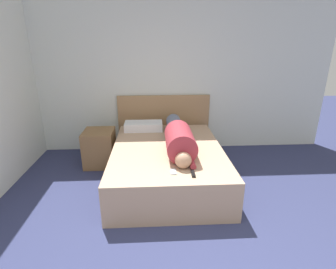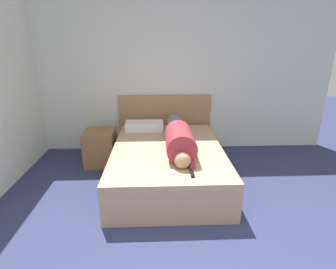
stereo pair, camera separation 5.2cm
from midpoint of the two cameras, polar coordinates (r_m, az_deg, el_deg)
The scene contains 8 objects.
wall_back at distance 4.67m, azimuth -0.21°, elevation 12.28°, with size 5.72×0.06×2.60m.
bed at distance 3.76m, azimuth -0.53°, elevation -6.37°, with size 1.52×2.07×0.50m.
headboard at distance 4.77m, azimuth -1.22°, elevation 2.59°, with size 1.64×0.04×1.00m.
nightstand at distance 4.35m, azimuth -15.00°, elevation -2.82°, with size 0.47×0.50×0.57m.
person_lying at distance 3.59m, azimuth 1.88°, elevation -0.62°, with size 0.37×1.63×0.37m.
pillow_near_headboard at distance 4.39m, azimuth -5.69°, elevation 1.84°, with size 0.62×0.32×0.13m.
tv_remote at distance 2.96m, azimuth 4.96°, elevation -8.47°, with size 0.04×0.15×0.02m.
cell_phone at distance 3.00m, azimuth 0.67°, elevation -8.12°, with size 0.06×0.13×0.01m.
Camera 1 is at (-0.27, -1.21, 1.90)m, focal length 28.00 mm.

